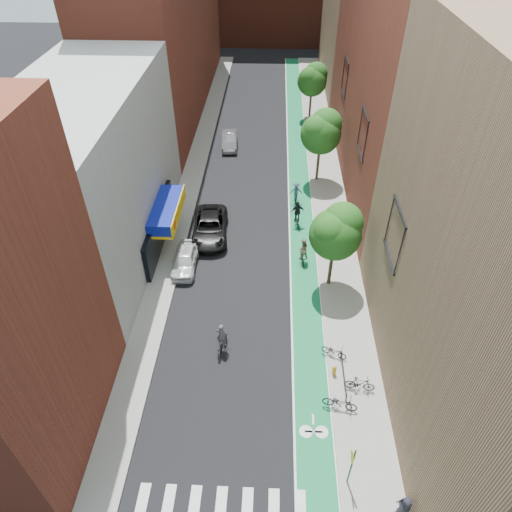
# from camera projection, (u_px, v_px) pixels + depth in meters

# --- Properties ---
(ground) EXTENTS (160.00, 160.00, 0.00)m
(ground) POSITION_uv_depth(u_px,v_px,m) (237.00, 411.00, 24.25)
(ground) COLOR black
(ground) RESTS_ON ground
(bike_lane) EXTENTS (2.00, 68.00, 0.01)m
(bike_lane) POSITION_uv_depth(u_px,v_px,m) (298.00, 169.00, 43.96)
(bike_lane) COLOR #126839
(bike_lane) RESTS_ON ground
(sidewalk_left) EXTENTS (2.00, 68.00, 0.15)m
(sidewalk_left) POSITION_uv_depth(u_px,v_px,m) (195.00, 166.00, 44.23)
(sidewalk_left) COLOR gray
(sidewalk_left) RESTS_ON ground
(sidewalk_right) EXTENTS (3.00, 68.00, 0.15)m
(sidewalk_right) POSITION_uv_depth(u_px,v_px,m) (324.00, 169.00, 43.83)
(sidewalk_right) COLOR gray
(sidewalk_right) RESTS_ON ground
(building_left_white) EXTENTS (8.00, 20.00, 12.00)m
(building_left_white) POSITION_uv_depth(u_px,v_px,m) (91.00, 174.00, 31.41)
(building_left_white) COLOR silver
(building_left_white) RESTS_ON ground
(building_left_far_red) EXTENTS (8.00, 36.00, 22.00)m
(building_left_far_red) POSITION_uv_depth(u_px,v_px,m) (162.00, 3.00, 49.55)
(building_left_far_red) COLOR maroon
(building_left_far_red) RESTS_ON ground
(building_right_mid_red) EXTENTS (8.00, 28.00, 22.00)m
(building_right_mid_red) POSITION_uv_depth(u_px,v_px,m) (406.00, 50.00, 36.61)
(building_right_mid_red) COLOR maroon
(building_right_mid_red) RESTS_ON ground
(building_right_far_tan) EXTENTS (8.00, 20.00, 18.00)m
(building_right_far_tan) POSITION_uv_depth(u_px,v_px,m) (362.00, 9.00, 56.21)
(building_right_far_tan) COLOR #8C6B4C
(building_right_far_tan) RESTS_ON ground
(tree_near) EXTENTS (3.40, 3.36, 6.42)m
(tree_near) POSITION_uv_depth(u_px,v_px,m) (336.00, 231.00, 28.71)
(tree_near) COLOR #332619
(tree_near) RESTS_ON ground
(tree_mid) EXTENTS (3.55, 3.53, 6.74)m
(tree_mid) POSITION_uv_depth(u_px,v_px,m) (322.00, 131.00, 39.24)
(tree_mid) COLOR #332619
(tree_mid) RESTS_ON ground
(tree_far) EXTENTS (3.30, 3.25, 6.21)m
(tree_far) POSITION_uv_depth(u_px,v_px,m) (313.00, 79.00, 50.18)
(tree_far) COLOR #332619
(tree_far) RESTS_ON ground
(sign_pole) EXTENTS (0.13, 0.71, 3.00)m
(sign_pole) POSITION_uv_depth(u_px,v_px,m) (351.00, 465.00, 20.22)
(sign_pole) COLOR #194C26
(sign_pole) RESTS_ON sidewalk_right
(parked_car_white) EXTENTS (1.70, 4.13, 1.40)m
(parked_car_white) POSITION_uv_depth(u_px,v_px,m) (185.00, 260.00, 32.65)
(parked_car_white) COLOR silver
(parked_car_white) RESTS_ON ground
(parked_car_black) EXTENTS (3.02, 5.88, 1.59)m
(parked_car_black) POSITION_uv_depth(u_px,v_px,m) (210.00, 227.00, 35.48)
(parked_car_black) COLOR black
(parked_car_black) RESTS_ON ground
(parked_car_silver) EXTENTS (1.84, 4.42, 1.42)m
(parked_car_silver) POSITION_uv_depth(u_px,v_px,m) (229.00, 140.00, 47.10)
(parked_car_silver) COLOR gray
(parked_car_silver) RESTS_ON ground
(cyclist_lead) EXTENTS (0.95, 1.92, 2.15)m
(cyclist_lead) POSITION_uv_depth(u_px,v_px,m) (222.00, 342.00, 26.90)
(cyclist_lead) COLOR black
(cyclist_lead) RESTS_ON ground
(cyclist_lane_near) EXTENTS (0.88, 1.71, 2.04)m
(cyclist_lane_near) POSITION_uv_depth(u_px,v_px,m) (303.00, 253.00, 32.99)
(cyclist_lane_near) COLOR black
(cyclist_lane_near) RESTS_ON ground
(cyclist_lane_mid) EXTENTS (1.16, 1.61, 2.22)m
(cyclist_lane_mid) POSITION_uv_depth(u_px,v_px,m) (297.00, 216.00, 36.43)
(cyclist_lane_mid) COLOR black
(cyclist_lane_mid) RESTS_ON ground
(cyclist_lane_far) EXTENTS (1.09, 1.62, 1.96)m
(cyclist_lane_far) POSITION_uv_depth(u_px,v_px,m) (296.00, 194.00, 38.97)
(cyclist_lane_far) COLOR black
(cyclist_lane_far) RESTS_ON ground
(parked_bike_near) EXTENTS (1.96, 1.05, 0.98)m
(parked_bike_near) POSITION_uv_depth(u_px,v_px,m) (340.00, 402.00, 23.94)
(parked_bike_near) COLOR black
(parked_bike_near) RESTS_ON sidewalk_right
(parked_bike_mid) EXTENTS (1.71, 0.70, 1.00)m
(parked_bike_mid) POSITION_uv_depth(u_px,v_px,m) (360.00, 384.00, 24.80)
(parked_bike_mid) COLOR black
(parked_bike_mid) RESTS_ON sidewalk_right
(parked_bike_far) EXTENTS (1.62, 1.13, 0.81)m
(parked_bike_far) POSITION_uv_depth(u_px,v_px,m) (334.00, 351.00, 26.60)
(parked_bike_far) COLOR black
(parked_bike_far) RESTS_ON sidewalk_right
(pedestrian) EXTENTS (0.71, 0.92, 1.68)m
(pedestrian) POSITION_uv_depth(u_px,v_px,m) (404.00, 508.00, 19.63)
(pedestrian) COLOR black
(pedestrian) RESTS_ON sidewalk_right
(fire_hydrant) EXTENTS (0.24, 0.24, 0.68)m
(fire_hydrant) POSITION_uv_depth(u_px,v_px,m) (334.00, 370.00, 25.64)
(fire_hydrant) COLOR orange
(fire_hydrant) RESTS_ON sidewalk_right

